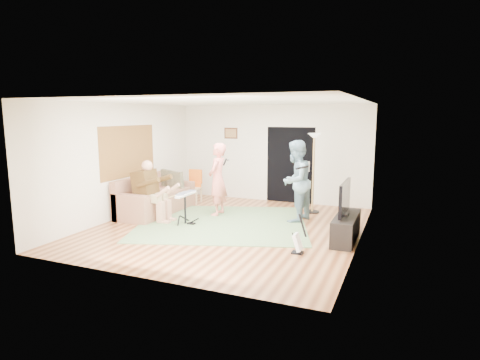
{
  "coord_description": "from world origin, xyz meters",
  "views": [
    {
      "loc": [
        3.49,
        -7.72,
        2.43
      ],
      "look_at": [
        0.16,
        0.3,
        1.01
      ],
      "focal_mm": 30.0,
      "sensor_mm": 36.0,
      "label": 1
    }
  ],
  "objects_px": {
    "sofa": "(153,200)",
    "singer": "(218,179)",
    "drum_kit": "(185,210)",
    "television": "(345,197)",
    "guitarist": "(295,181)",
    "guitar_spare": "(298,242)",
    "dining_chair": "(194,191)",
    "tv_cabinet": "(346,228)",
    "torchiere_lamp": "(314,159)"
  },
  "relations": [
    {
      "from": "guitar_spare",
      "to": "singer",
      "type": "bearing_deg",
      "value": 142.05
    },
    {
      "from": "drum_kit",
      "to": "dining_chair",
      "type": "relative_size",
      "value": 0.8
    },
    {
      "from": "singer",
      "to": "guitarist",
      "type": "xyz_separation_m",
      "value": [
        1.89,
        0.17,
        0.05
      ]
    },
    {
      "from": "tv_cabinet",
      "to": "singer",
      "type": "bearing_deg",
      "value": 165.06
    },
    {
      "from": "television",
      "to": "guitarist",
      "type": "bearing_deg",
      "value": 140.75
    },
    {
      "from": "torchiere_lamp",
      "to": "drum_kit",
      "type": "bearing_deg",
      "value": -137.62
    },
    {
      "from": "guitarist",
      "to": "tv_cabinet",
      "type": "xyz_separation_m",
      "value": [
        1.3,
        -1.02,
        -0.68
      ]
    },
    {
      "from": "guitar_spare",
      "to": "dining_chair",
      "type": "distance_m",
      "value": 4.75
    },
    {
      "from": "drum_kit",
      "to": "television",
      "type": "height_order",
      "value": "television"
    },
    {
      "from": "sofa",
      "to": "tv_cabinet",
      "type": "relative_size",
      "value": 1.63
    },
    {
      "from": "torchiere_lamp",
      "to": "dining_chair",
      "type": "xyz_separation_m",
      "value": [
        -3.29,
        -0.17,
        -1.03
      ]
    },
    {
      "from": "drum_kit",
      "to": "television",
      "type": "distance_m",
      "value": 3.5
    },
    {
      "from": "drum_kit",
      "to": "dining_chair",
      "type": "xyz_separation_m",
      "value": [
        -0.9,
        2.02,
        0.01
      ]
    },
    {
      "from": "drum_kit",
      "to": "sofa",
      "type": "bearing_deg",
      "value": 153.47
    },
    {
      "from": "tv_cabinet",
      "to": "television",
      "type": "height_order",
      "value": "television"
    },
    {
      "from": "drum_kit",
      "to": "guitarist",
      "type": "relative_size",
      "value": 0.4
    },
    {
      "from": "guitar_spare",
      "to": "dining_chair",
      "type": "bearing_deg",
      "value": 141.73
    },
    {
      "from": "drum_kit",
      "to": "tv_cabinet",
      "type": "bearing_deg",
      "value": 3.08
    },
    {
      "from": "sofa",
      "to": "singer",
      "type": "relative_size",
      "value": 1.3
    },
    {
      "from": "drum_kit",
      "to": "singer",
      "type": "relative_size",
      "value": 0.42
    },
    {
      "from": "sofa",
      "to": "guitarist",
      "type": "bearing_deg",
      "value": 9.12
    },
    {
      "from": "guitar_spare",
      "to": "dining_chair",
      "type": "xyz_separation_m",
      "value": [
        -3.73,
        2.94,
        0.12
      ]
    },
    {
      "from": "sofa",
      "to": "dining_chair",
      "type": "xyz_separation_m",
      "value": [
        0.4,
        1.37,
        0.02
      ]
    },
    {
      "from": "sofa",
      "to": "singer",
      "type": "distance_m",
      "value": 1.76
    },
    {
      "from": "sofa",
      "to": "torchiere_lamp",
      "type": "xyz_separation_m",
      "value": [
        3.7,
        1.53,
        1.05
      ]
    },
    {
      "from": "dining_chair",
      "to": "television",
      "type": "bearing_deg",
      "value": -27.82
    },
    {
      "from": "guitar_spare",
      "to": "television",
      "type": "relative_size",
      "value": 0.64
    },
    {
      "from": "television",
      "to": "sofa",
      "type": "bearing_deg",
      "value": 174.45
    },
    {
      "from": "guitarist",
      "to": "singer",
      "type": "bearing_deg",
      "value": -71.82
    },
    {
      "from": "tv_cabinet",
      "to": "dining_chair",
      "type": "bearing_deg",
      "value": 157.43
    },
    {
      "from": "guitar_spare",
      "to": "guitarist",
      "type": "bearing_deg",
      "value": 106.44
    },
    {
      "from": "guitar_spare",
      "to": "dining_chair",
      "type": "height_order",
      "value": "dining_chair"
    },
    {
      "from": "guitarist",
      "to": "sofa",
      "type": "bearing_deg",
      "value": -67.92
    },
    {
      "from": "singer",
      "to": "guitarist",
      "type": "bearing_deg",
      "value": 91.01
    },
    {
      "from": "torchiere_lamp",
      "to": "dining_chair",
      "type": "relative_size",
      "value": 2.15
    },
    {
      "from": "sofa",
      "to": "guitar_spare",
      "type": "height_order",
      "value": "sofa"
    },
    {
      "from": "singer",
      "to": "torchiere_lamp",
      "type": "distance_m",
      "value": 2.42
    },
    {
      "from": "guitar_spare",
      "to": "dining_chair",
      "type": "relative_size",
      "value": 0.78
    },
    {
      "from": "drum_kit",
      "to": "guitarist",
      "type": "distance_m",
      "value": 2.58
    },
    {
      "from": "guitarist",
      "to": "dining_chair",
      "type": "distance_m",
      "value": 3.26
    },
    {
      "from": "torchiere_lamp",
      "to": "television",
      "type": "relative_size",
      "value": 1.75
    },
    {
      "from": "sofa",
      "to": "television",
      "type": "height_order",
      "value": "television"
    },
    {
      "from": "drum_kit",
      "to": "guitarist",
      "type": "height_order",
      "value": "guitarist"
    },
    {
      "from": "guitar_spare",
      "to": "tv_cabinet",
      "type": "relative_size",
      "value": 0.52
    },
    {
      "from": "guitarist",
      "to": "guitar_spare",
      "type": "distance_m",
      "value": 2.34
    },
    {
      "from": "singer",
      "to": "television",
      "type": "xyz_separation_m",
      "value": [
        3.14,
        -0.85,
        -0.03
      ]
    },
    {
      "from": "drum_kit",
      "to": "television",
      "type": "bearing_deg",
      "value": 3.12
    },
    {
      "from": "guitar_spare",
      "to": "tv_cabinet",
      "type": "distance_m",
      "value": 1.3
    },
    {
      "from": "guitarist",
      "to": "television",
      "type": "distance_m",
      "value": 1.62
    },
    {
      "from": "television",
      "to": "tv_cabinet",
      "type": "bearing_deg",
      "value": 0.0
    }
  ]
}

